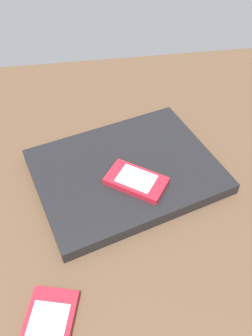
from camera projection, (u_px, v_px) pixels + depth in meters
desk_surface at (98, 176)px, 65.87cm from camera, size 120.00×80.00×3.00cm
laptop_closed at (126, 171)px, 63.12cm from camera, size 37.40×32.31×2.28cm
cell_phone_on_laptop at (136, 181)px, 59.19cm from camera, size 11.45×10.46×1.33cm
cell_phone_on_desk at (47, 330)px, 44.78cm from camera, size 8.95×12.18×1.23cm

